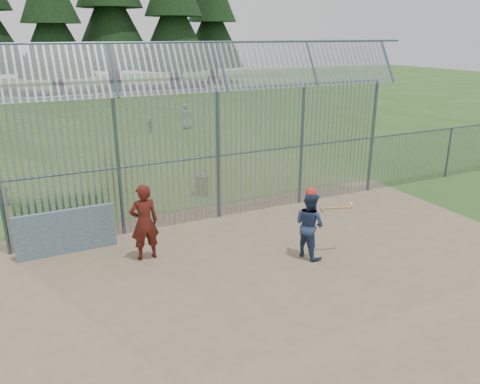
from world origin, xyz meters
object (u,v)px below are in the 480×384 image
dugout_wall (66,232)px  batter (309,225)px  onlooker (144,222)px  trash_can (201,185)px

dugout_wall → batter: bearing=-27.7°
batter → onlooker: size_ratio=0.88×
onlooker → trash_can: 5.21m
dugout_wall → trash_can: bearing=30.5°
batter → onlooker: 4.19m
dugout_wall → batter: batter is taller
dugout_wall → batter: 6.31m
trash_can → dugout_wall: bearing=-149.5°
dugout_wall → onlooker: (1.76, -1.21, 0.39)m
batter → trash_can: (-0.66, 5.82, -0.51)m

